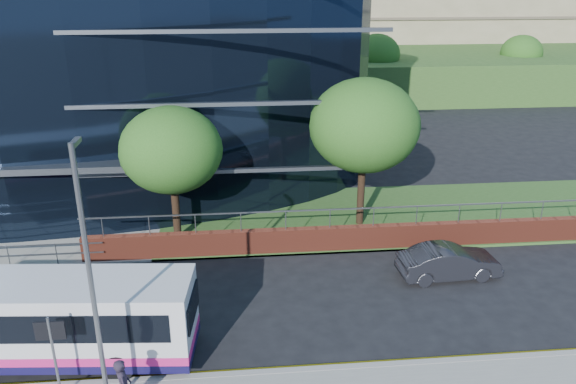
{
  "coord_description": "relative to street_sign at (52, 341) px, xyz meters",
  "views": [
    {
      "loc": [
        9.94,
        -15.49,
        11.88
      ],
      "look_at": [
        12.17,
        8.0,
        2.72
      ],
      "focal_mm": 35.0,
      "sensor_mm": 36.0,
      "label": 1
    }
  ],
  "objects": [
    {
      "name": "grass_verge",
      "position": [
        19.5,
        12.59,
        -2.09
      ],
      "size": [
        36.0,
        8.0,
        0.12
      ],
      "primitive_type": "cube",
      "color": "#2D511E",
      "rests_on": "ground"
    },
    {
      "name": "glass_office",
      "position": [
        -8.5,
        22.44,
        5.85
      ],
      "size": [
        44.0,
        23.1,
        16.0
      ],
      "color": "black",
      "rests_on": "ground"
    },
    {
      "name": "retaining_wall",
      "position": [
        15.5,
        8.89,
        -1.54
      ],
      "size": [
        34.0,
        0.4,
        2.11
      ],
      "color": "maroon",
      "rests_on": "ground"
    },
    {
      "name": "street_sign",
      "position": [
        0.0,
        0.0,
        0.0
      ],
      "size": [
        0.85,
        0.09,
        2.8
      ],
      "color": "slate",
      "rests_on": "pavement_near"
    },
    {
      "name": "tree_far_c",
      "position": [
        2.5,
        10.59,
        2.39
      ],
      "size": [
        4.62,
        4.62,
        6.51
      ],
      "color": "black",
      "rests_on": "ground"
    },
    {
      "name": "tree_far_d",
      "position": [
        11.5,
        11.59,
        3.04
      ],
      "size": [
        5.28,
        5.28,
        7.44
      ],
      "color": "black",
      "rests_on": "ground"
    },
    {
      "name": "tree_dist_e",
      "position": [
        19.5,
        41.59,
        2.39
      ],
      "size": [
        4.62,
        4.62,
        6.51
      ],
      "color": "black",
      "rests_on": "ground"
    },
    {
      "name": "tree_dist_f",
      "position": [
        35.5,
        43.59,
        2.06
      ],
      "size": [
        4.29,
        4.29,
        6.05
      ],
      "color": "black",
      "rests_on": "ground"
    },
    {
      "name": "streetlight_east",
      "position": [
        1.5,
        -0.59,
        2.29
      ],
      "size": [
        0.15,
        0.77,
        8.0
      ],
      "color": "slate",
      "rests_on": "pavement_near"
    },
    {
      "name": "city_bus",
      "position": [
        -1.36,
        2.12,
        -0.62
      ],
      "size": [
        10.85,
        3.33,
        2.89
      ],
      "rotation": [
        0.0,
        0.0,
        -0.08
      ],
      "color": "silver",
      "rests_on": "ground"
    },
    {
      "name": "parked_car",
      "position": [
        14.08,
        6.09,
        -1.45
      ],
      "size": [
        4.32,
        1.75,
        1.39
      ],
      "primitive_type": "imported",
      "rotation": [
        0.0,
        0.0,
        1.64
      ],
      "color": "black",
      "rests_on": "ground"
    }
  ]
}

